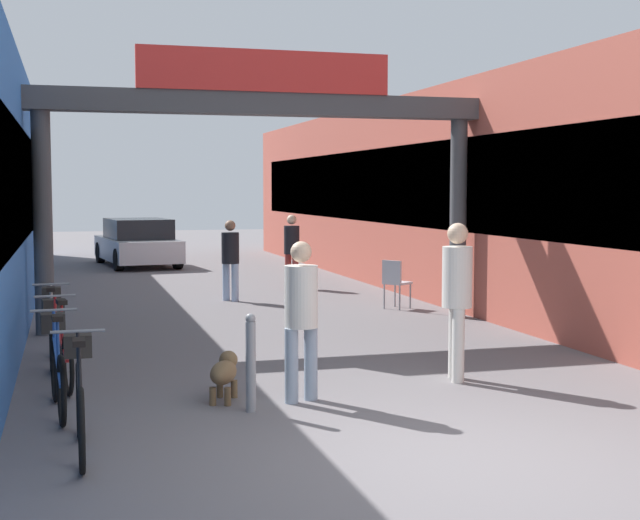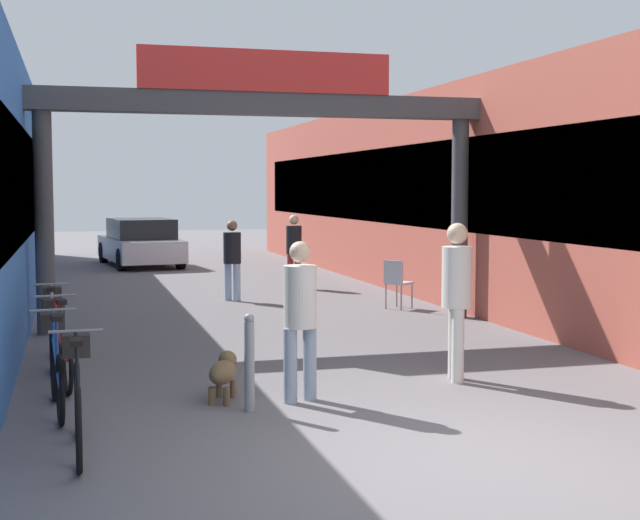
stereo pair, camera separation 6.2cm
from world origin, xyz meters
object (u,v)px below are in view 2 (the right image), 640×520
(bollard_post_metal, at_px, (249,362))
(parked_car_white, at_px, (141,243))
(bicycle_red_third, at_px, (60,345))
(pedestrian_with_dog, at_px, (300,311))
(pedestrian_carrying_crate, at_px, (232,255))
(bicycle_silver_farthest, at_px, (52,328))
(pedestrian_companion, at_px, (457,290))
(cafe_chair_aluminium_nearer, at_px, (397,279))
(bicycle_black_nearest, at_px, (78,399))
(pedestrian_elderly_walking, at_px, (294,246))
(bicycle_blue_second, at_px, (56,367))
(dog_on_leash, at_px, (223,372))

(bollard_post_metal, distance_m, parked_car_white, 17.03)
(bicycle_red_third, bearing_deg, parked_car_white, 82.53)
(pedestrian_with_dog, relative_size, pedestrian_carrying_crate, 1.05)
(bicycle_silver_farthest, xyz_separation_m, parked_car_white, (2.10, 13.93, 0.21))
(pedestrian_companion, distance_m, bicycle_red_third, 4.50)
(pedestrian_carrying_crate, relative_size, cafe_chair_aluminium_nearer, 1.76)
(bicycle_red_third, relative_size, cafe_chair_aluminium_nearer, 1.89)
(bicycle_black_nearest, relative_size, bicycle_silver_farthest, 1.00)
(pedestrian_elderly_walking, height_order, bicycle_silver_farthest, pedestrian_elderly_walking)
(pedestrian_with_dog, xyz_separation_m, cafe_chair_aluminium_nearer, (3.40, 6.32, -0.40))
(bicycle_blue_second, distance_m, bollard_post_metal, 1.91)
(bicycle_blue_second, xyz_separation_m, bicycle_silver_farthest, (-0.09, 2.54, 0.00))
(pedestrian_carrying_crate, xyz_separation_m, dog_on_leash, (-1.50, -8.02, -0.59))
(cafe_chair_aluminium_nearer, bearing_deg, pedestrian_with_dog, -118.30)
(pedestrian_carrying_crate, bearing_deg, pedestrian_companion, -81.18)
(pedestrian_with_dog, height_order, bicycle_black_nearest, pedestrian_with_dog)
(pedestrian_carrying_crate, relative_size, bicycle_black_nearest, 0.93)
(pedestrian_carrying_crate, bearing_deg, bicycle_silver_farthest, -120.69)
(dog_on_leash, bearing_deg, cafe_chair_aluminium_nearer, 55.55)
(dog_on_leash, height_order, cafe_chair_aluminium_nearer, cafe_chair_aluminium_nearer)
(cafe_chair_aluminium_nearer, bearing_deg, bicycle_blue_second, -133.89)
(bicycle_silver_farthest, relative_size, parked_car_white, 0.40)
(pedestrian_with_dog, relative_size, pedestrian_companion, 0.92)
(bollard_post_metal, bearing_deg, dog_on_leash, 107.25)
(pedestrian_with_dog, relative_size, bicycle_red_third, 0.98)
(bicycle_silver_farthest, bearing_deg, pedestrian_with_dog, -48.61)
(pedestrian_with_dog, relative_size, bicycle_blue_second, 0.98)
(pedestrian_companion, xyz_separation_m, cafe_chair_aluminium_nearer, (1.45, 5.83, -0.50))
(pedestrian_companion, distance_m, pedestrian_elderly_walking, 9.68)
(bollard_post_metal, xyz_separation_m, parked_car_white, (0.19, 17.03, 0.15))
(bicycle_red_third, xyz_separation_m, parked_car_white, (2.00, 15.23, 0.21))
(pedestrian_companion, distance_m, bicycle_blue_second, 4.41)
(bicycle_black_nearest, bearing_deg, bicycle_silver_farthest, 94.07)
(bicycle_black_nearest, distance_m, bicycle_red_third, 2.69)
(pedestrian_carrying_crate, height_order, bicycle_silver_farthest, pedestrian_carrying_crate)
(pedestrian_elderly_walking, relative_size, bicycle_blue_second, 0.95)
(bicycle_blue_second, xyz_separation_m, bicycle_red_third, (0.02, 1.24, 0.00))
(bicycle_red_third, height_order, bicycle_silver_farthest, same)
(bicycle_red_third, xyz_separation_m, cafe_chair_aluminium_nearer, (5.79, 4.80, 0.10))
(dog_on_leash, height_order, bollard_post_metal, bollard_post_metal)
(pedestrian_elderly_walking, xyz_separation_m, dog_on_leash, (-3.19, -9.90, -0.62))
(dog_on_leash, bearing_deg, bicycle_red_third, 142.56)
(bollard_post_metal, height_order, cafe_chair_aluminium_nearer, bollard_post_metal)
(bicycle_black_nearest, bearing_deg, bicycle_red_third, 93.82)
(dog_on_leash, xyz_separation_m, bicycle_blue_second, (-1.65, 0.02, 0.14))
(bicycle_red_third, bearing_deg, bicycle_blue_second, -90.80)
(pedestrian_companion, distance_m, cafe_chair_aluminium_nearer, 6.02)
(bicycle_black_nearest, height_order, bollard_post_metal, bicycle_black_nearest)
(pedestrian_companion, xyz_separation_m, dog_on_leash, (-2.70, -0.23, -0.74))
(pedestrian_companion, relative_size, parked_car_white, 0.43)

